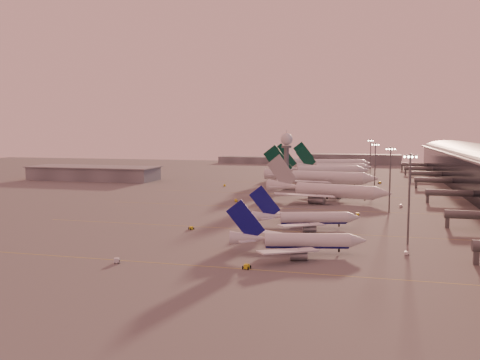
# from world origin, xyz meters

# --- Properties ---
(ground) EXTENTS (700.00, 700.00, 0.00)m
(ground) POSITION_xyz_m (0.00, 0.00, 0.00)
(ground) COLOR #545151
(ground) RESTS_ON ground
(taxiway_markings) EXTENTS (180.00, 185.25, 0.02)m
(taxiway_markings) POSITION_xyz_m (30.00, 56.00, 0.01)
(taxiway_markings) COLOR gold
(taxiway_markings) RESTS_ON ground
(hangar) EXTENTS (82.00, 27.00, 8.50)m
(hangar) POSITION_xyz_m (-120.00, 140.00, 4.32)
(hangar) COLOR slate
(hangar) RESTS_ON ground
(radar_tower) EXTENTS (6.40, 6.40, 31.10)m
(radar_tower) POSITION_xyz_m (5.00, 120.00, 20.95)
(radar_tower) COLOR #585B60
(radar_tower) RESTS_ON ground
(mast_a) EXTENTS (3.60, 0.56, 25.00)m
(mast_a) POSITION_xyz_m (58.00, 0.00, 13.74)
(mast_a) COLOR #585B60
(mast_a) RESTS_ON ground
(mast_b) EXTENTS (3.60, 0.56, 25.00)m
(mast_b) POSITION_xyz_m (55.00, 55.00, 13.74)
(mast_b) COLOR #585B60
(mast_b) RESTS_ON ground
(mast_c) EXTENTS (3.60, 0.56, 25.00)m
(mast_c) POSITION_xyz_m (50.00, 110.00, 13.74)
(mast_c) COLOR #585B60
(mast_c) RESTS_ON ground
(mast_d) EXTENTS (3.60, 0.56, 25.00)m
(mast_d) POSITION_xyz_m (48.00, 200.00, 13.74)
(mast_d) COLOR #585B60
(mast_d) RESTS_ON ground
(distant_horizon) EXTENTS (165.00, 37.50, 9.00)m
(distant_horizon) POSITION_xyz_m (2.62, 325.14, 3.89)
(distant_horizon) COLOR slate
(distant_horizon) RESTS_ON ground
(narrowbody_near) EXTENTS (35.05, 27.68, 13.86)m
(narrowbody_near) POSITION_xyz_m (30.00, -17.73, 2.81)
(narrowbody_near) COLOR silver
(narrowbody_near) RESTS_ON ground
(narrowbody_mid) EXTENTS (34.73, 27.31, 13.94)m
(narrowbody_mid) POSITION_xyz_m (28.17, 15.80, 2.82)
(narrowbody_mid) COLOR silver
(narrowbody_mid) RESTS_ON ground
(widebody_white) EXTENTS (56.26, 44.52, 20.19)m
(widebody_white) POSITION_xyz_m (29.43, 80.70, 3.50)
(widebody_white) COLOR silver
(widebody_white) RESTS_ON ground
(greentail_a) EXTENTS (63.50, 51.03, 23.10)m
(greentail_a) POSITION_xyz_m (21.29, 134.53, 4.08)
(greentail_a) COLOR silver
(greentail_a) RESTS_ON ground
(greentail_b) EXTENTS (61.68, 49.19, 22.87)m
(greentail_b) POSITION_xyz_m (17.61, 179.80, 4.04)
(greentail_b) COLOR silver
(greentail_b) RESTS_ON ground
(greentail_c) EXTENTS (53.23, 42.53, 19.61)m
(greentail_c) POSITION_xyz_m (23.66, 219.71, 3.46)
(greentail_c) COLOR silver
(greentail_c) RESTS_ON ground
(greentail_d) EXTENTS (59.78, 47.75, 22.04)m
(greentail_d) POSITION_xyz_m (19.93, 256.17, 3.89)
(greentail_d) COLOR silver
(greentail_d) RESTS_ON ground
(gsv_truck_a) EXTENTS (6.57, 4.34, 2.50)m
(gsv_truck_a) POSITION_xyz_m (-9.62, -37.42, 1.27)
(gsv_truck_a) COLOR silver
(gsv_truck_a) RESTS_ON ground
(gsv_tug_near) EXTENTS (2.83, 3.97, 1.03)m
(gsv_tug_near) POSITION_xyz_m (20.89, -34.93, 0.53)
(gsv_tug_near) COLOR yellow
(gsv_tug_near) RESTS_ON ground
(gsv_catering_a) EXTENTS (4.66, 2.70, 3.59)m
(gsv_catering_a) POSITION_xyz_m (57.06, -12.50, 1.80)
(gsv_catering_a) COLOR silver
(gsv_catering_a) RESTS_ON ground
(gsv_tug_mid) EXTENTS (3.66, 3.59, 0.92)m
(gsv_tug_mid) POSITION_xyz_m (-6.72, 4.95, 0.47)
(gsv_tug_mid) COLOR yellow
(gsv_tug_mid) RESTS_ON ground
(gsv_truck_b) EXTENTS (6.20, 2.63, 2.44)m
(gsv_truck_b) POSITION_xyz_m (44.04, 43.77, 1.25)
(gsv_truck_b) COLOR yellow
(gsv_truck_b) RESTS_ON ground
(gsv_truck_c) EXTENTS (6.41, 3.88, 2.44)m
(gsv_truck_c) POSITION_xyz_m (-8.34, 68.27, 1.24)
(gsv_truck_c) COLOR yellow
(gsv_truck_c) RESTS_ON ground
(gsv_catering_b) EXTENTS (4.98, 2.75, 3.90)m
(gsv_catering_b) POSITION_xyz_m (60.38, 70.47, 1.95)
(gsv_catering_b) COLOR silver
(gsv_catering_b) RESTS_ON ground
(gsv_tug_far) EXTENTS (3.33, 3.48, 0.86)m
(gsv_tug_far) POSITION_xyz_m (23.13, 103.76, 0.44)
(gsv_tug_far) COLOR silver
(gsv_tug_far) RESTS_ON ground
(gsv_truck_d) EXTENTS (2.75, 5.77, 2.24)m
(gsv_truck_d) POSITION_xyz_m (-30.30, 125.32, 1.14)
(gsv_truck_d) COLOR yellow
(gsv_truck_d) RESTS_ON ground
(gsv_tug_hangar) EXTENTS (4.42, 3.26, 1.13)m
(gsv_tug_hangar) POSITION_xyz_m (53.47, 161.52, 0.58)
(gsv_tug_hangar) COLOR yellow
(gsv_tug_hangar) RESTS_ON ground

